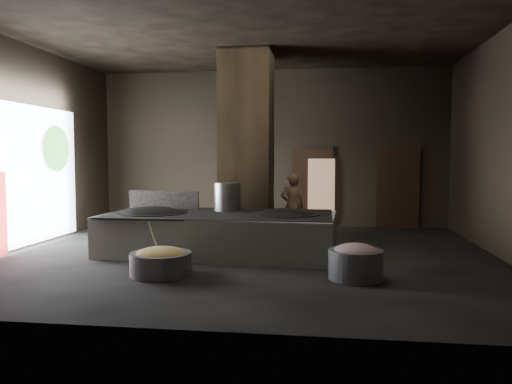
# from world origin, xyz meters

# --- Properties ---
(floor) EXTENTS (10.00, 9.00, 0.10)m
(floor) POSITION_xyz_m (0.00, 0.00, -0.05)
(floor) COLOR black
(floor) RESTS_ON ground
(ceiling) EXTENTS (10.00, 9.00, 0.10)m
(ceiling) POSITION_xyz_m (0.00, 0.00, 4.55)
(ceiling) COLOR black
(ceiling) RESTS_ON back_wall
(back_wall) EXTENTS (10.00, 0.10, 4.50)m
(back_wall) POSITION_xyz_m (0.00, 4.55, 2.25)
(back_wall) COLOR black
(back_wall) RESTS_ON ground
(front_wall) EXTENTS (10.00, 0.10, 4.50)m
(front_wall) POSITION_xyz_m (0.00, -4.55, 2.25)
(front_wall) COLOR black
(front_wall) RESTS_ON ground
(left_wall) EXTENTS (0.10, 9.00, 4.50)m
(left_wall) POSITION_xyz_m (-5.05, 0.00, 2.25)
(left_wall) COLOR black
(left_wall) RESTS_ON ground
(pillar) EXTENTS (1.20, 1.20, 4.50)m
(pillar) POSITION_xyz_m (-0.30, 1.90, 2.25)
(pillar) COLOR black
(pillar) RESTS_ON ground
(hearth_platform) EXTENTS (4.81, 2.48, 0.82)m
(hearth_platform) POSITION_xyz_m (-0.58, 0.11, 0.41)
(hearth_platform) COLOR silver
(hearth_platform) RESTS_ON ground
(platform_cap) EXTENTS (4.60, 2.21, 0.03)m
(platform_cap) POSITION_xyz_m (-0.58, 0.11, 0.82)
(platform_cap) COLOR black
(platform_cap) RESTS_ON hearth_platform
(wok_left) EXTENTS (1.48, 1.48, 0.41)m
(wok_left) POSITION_xyz_m (-2.03, 0.06, 0.75)
(wok_left) COLOR black
(wok_left) RESTS_ON hearth_platform
(wok_left_rim) EXTENTS (1.51, 1.51, 0.05)m
(wok_left_rim) POSITION_xyz_m (-2.03, 0.06, 0.82)
(wok_left_rim) COLOR black
(wok_left_rim) RESTS_ON hearth_platform
(wok_right) EXTENTS (1.38, 1.38, 0.39)m
(wok_right) POSITION_xyz_m (0.77, 0.16, 0.75)
(wok_right) COLOR black
(wok_right) RESTS_ON hearth_platform
(wok_right_rim) EXTENTS (1.41, 1.41, 0.05)m
(wok_right_rim) POSITION_xyz_m (0.77, 0.16, 0.82)
(wok_right_rim) COLOR black
(wok_right_rim) RESTS_ON hearth_platform
(stock_pot) EXTENTS (0.57, 0.57, 0.61)m
(stock_pot) POSITION_xyz_m (-0.53, 0.66, 1.13)
(stock_pot) COLOR #93979A
(stock_pot) RESTS_ON hearth_platform
(splash_guard) EXTENTS (1.64, 0.14, 0.41)m
(splash_guard) POSITION_xyz_m (-2.03, 0.86, 1.03)
(splash_guard) COLOR black
(splash_guard) RESTS_ON hearth_platform
(cook) EXTENTS (0.64, 0.47, 1.58)m
(cook) POSITION_xyz_m (0.77, 2.35, 0.79)
(cook) COLOR #9B7A4F
(cook) RESTS_ON ground
(veg_basin) EXTENTS (1.23, 1.23, 0.38)m
(veg_basin) POSITION_xyz_m (-1.17, -1.93, 0.19)
(veg_basin) COLOR slate
(veg_basin) RESTS_ON ground
(veg_fill) EXTENTS (0.85, 0.85, 0.26)m
(veg_fill) POSITION_xyz_m (-1.17, -1.93, 0.35)
(veg_fill) COLOR #9EAF55
(veg_fill) RESTS_ON veg_basin
(ladle) EXTENTS (0.12, 0.41, 0.74)m
(ladle) POSITION_xyz_m (-1.32, -1.78, 0.55)
(ladle) COLOR #93979A
(ladle) RESTS_ON veg_basin
(meat_basin) EXTENTS (1.00, 1.00, 0.49)m
(meat_basin) POSITION_xyz_m (2.08, -1.78, 0.24)
(meat_basin) COLOR slate
(meat_basin) RESTS_ON ground
(meat_fill) EXTENTS (0.73, 0.73, 0.28)m
(meat_fill) POSITION_xyz_m (2.08, -1.78, 0.45)
(meat_fill) COLOR #A56366
(meat_fill) RESTS_ON meat_basin
(doorway_near) EXTENTS (1.18, 0.08, 2.38)m
(doorway_near) POSITION_xyz_m (1.20, 4.45, 1.10)
(doorway_near) COLOR black
(doorway_near) RESTS_ON ground
(doorway_near_glow) EXTENTS (0.76, 0.04, 1.80)m
(doorway_near_glow) POSITION_xyz_m (1.46, 4.40, 1.05)
(doorway_near_glow) COLOR #8C6647
(doorway_near_glow) RESTS_ON ground
(doorway_far) EXTENTS (1.18, 0.08, 2.38)m
(doorway_far) POSITION_xyz_m (3.60, 4.45, 1.10)
(doorway_far) COLOR black
(doorway_far) RESTS_ON ground
(doorway_far_glow) EXTENTS (0.80, 0.04, 1.90)m
(doorway_far_glow) POSITION_xyz_m (3.53, 4.67, 1.05)
(doorway_far_glow) COLOR #8C6647
(doorway_far_glow) RESTS_ON ground
(left_opening) EXTENTS (0.04, 4.20, 3.10)m
(left_opening) POSITION_xyz_m (-4.95, 0.20, 1.60)
(left_opening) COLOR white
(left_opening) RESTS_ON ground
(tree_silhouette) EXTENTS (0.28, 1.10, 1.10)m
(tree_silhouette) POSITION_xyz_m (-4.85, 1.30, 2.20)
(tree_silhouette) COLOR #194714
(tree_silhouette) RESTS_ON left_opening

